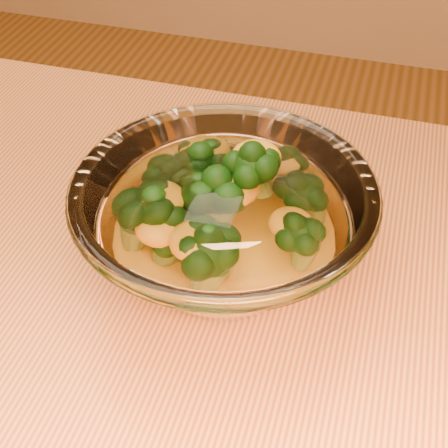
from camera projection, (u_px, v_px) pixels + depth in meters
The scene contains 4 objects.
table at pixel (119, 410), 0.56m from camera, with size 1.20×0.80×0.75m.
glass_bowl at pixel (224, 229), 0.51m from camera, with size 0.24×0.24×0.11m.
cheese_sauce at pixel (224, 248), 0.53m from camera, with size 0.13×0.13×0.04m, color orange.
broccoli_heap at pixel (219, 204), 0.51m from camera, with size 0.16×0.17×0.09m.
Camera 1 is at (0.18, -0.26, 1.16)m, focal length 50.00 mm.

